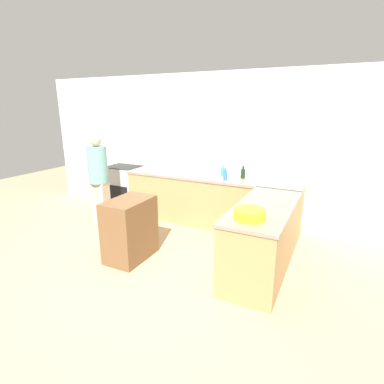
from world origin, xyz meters
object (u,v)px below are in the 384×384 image
dish_soap_bottle (223,172)px  mixing_bowl (249,214)px  water_bottle_blue (225,175)px  range_oven (124,188)px  island_table (130,229)px  wine_bottle_dark (243,173)px  person_by_range (99,177)px

dish_soap_bottle → mixing_bowl: bearing=-61.4°
dish_soap_bottle → water_bottle_blue: size_ratio=0.86×
range_oven → mixing_bowl: 3.67m
island_table → dish_soap_bottle: bearing=69.7°
wine_bottle_dark → dish_soap_bottle: bearing=177.9°
range_oven → mixing_bowl: size_ratio=2.59×
water_bottle_blue → dish_soap_bottle: bearing=118.3°
island_table → dish_soap_bottle: dish_soap_bottle is taller
mixing_bowl → person_by_range: person_by_range is taller
range_oven → mixing_bowl: bearing=-28.8°
mixing_bowl → dish_soap_bottle: bearing=118.6°
island_table → wine_bottle_dark: (1.06, 1.83, 0.55)m
mixing_bowl → water_bottle_blue: 1.83m
range_oven → water_bottle_blue: (2.31, -0.15, 0.54)m
range_oven → dish_soap_bottle: 2.22m
wine_bottle_dark → person_by_range: 2.59m
range_oven → wine_bottle_dark: 2.59m
range_oven → mixing_bowl: mixing_bowl is taller
dish_soap_bottle → range_oven: bearing=-176.4°
island_table → wine_bottle_dark: bearing=59.9°
range_oven → island_table: size_ratio=1.05×
island_table → person_by_range: 1.64m
island_table → dish_soap_bottle: (0.68, 1.85, 0.54)m
island_table → wine_bottle_dark: size_ratio=3.95×
range_oven → dish_soap_bottle: (2.16, 0.14, 0.52)m
range_oven → dish_soap_bottle: size_ratio=4.74×
wine_bottle_dark → range_oven: bearing=-177.2°
dish_soap_bottle → wine_bottle_dark: 0.38m
mixing_bowl → dish_soap_bottle: (-1.03, 1.89, 0.02)m
range_oven → water_bottle_blue: bearing=-3.7°
dish_soap_bottle → water_bottle_blue: bearing=-61.7°
wine_bottle_dark → water_bottle_blue: bearing=-129.6°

